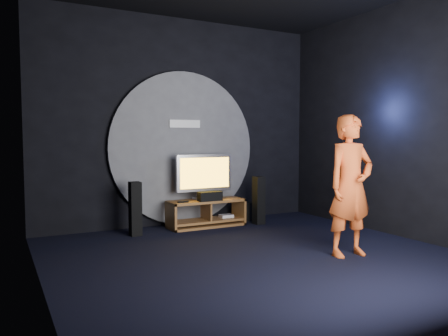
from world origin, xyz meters
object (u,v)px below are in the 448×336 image
at_px(media_console, 207,215).
at_px(tower_speaker_right, 259,200).
at_px(subwoofer, 244,211).
at_px(player, 350,186).
at_px(tv, 204,175).
at_px(tower_speaker_left, 135,209).

bearing_deg(media_console, tower_speaker_right, -14.73).
height_order(subwoofer, player, player).
relative_size(media_console, tower_speaker_right, 1.58).
bearing_deg(player, tower_speaker_right, 92.06).
distance_m(tv, tower_speaker_left, 1.34).
xyz_separation_m(subwoofer, player, (-0.03, -2.66, 0.72)).
bearing_deg(media_console, tower_speaker_left, -174.86).
xyz_separation_m(media_console, subwoofer, (0.84, 0.19, -0.03)).
distance_m(media_console, tv, 0.67).
bearing_deg(tower_speaker_left, media_console, 5.14).
xyz_separation_m(media_console, tower_speaker_right, (0.88, -0.23, 0.21)).
xyz_separation_m(tower_speaker_right, subwoofer, (-0.04, 0.42, -0.25)).
relative_size(tv, tower_speaker_left, 1.22).
relative_size(tower_speaker_right, player, 0.46).
relative_size(tv, player, 0.56).
relative_size(media_console, tower_speaker_left, 1.58).
bearing_deg(subwoofer, tower_speaker_right, -84.55).
distance_m(tv, player, 2.67).
xyz_separation_m(media_console, tower_speaker_left, (-1.25, -0.11, 0.21)).
bearing_deg(tv, tower_speaker_left, -171.77).
bearing_deg(subwoofer, media_console, -167.41).
bearing_deg(tower_speaker_right, player, -91.75).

